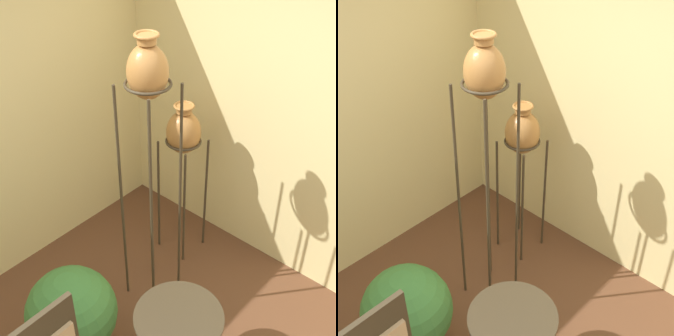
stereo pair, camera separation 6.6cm
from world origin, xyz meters
The scene contains 5 objects.
wall_right centered at (1.75, 0.00, 1.35)m, with size 0.06×7.45×2.70m.
vase_stand_tall centered at (0.76, 0.65, 1.80)m, with size 0.31×0.31×2.14m.
vase_stand_medium centered at (1.32, 0.83, 1.14)m, with size 0.30×0.30×1.41m.
side_table centered at (0.32, 0.01, 0.48)m, with size 0.56×0.56×0.65m.
potted_plant centered at (-0.02, 0.66, 0.42)m, with size 0.61×0.61×0.76m.
Camera 1 is at (-1.08, -1.15, 3.01)m, focal length 50.00 mm.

